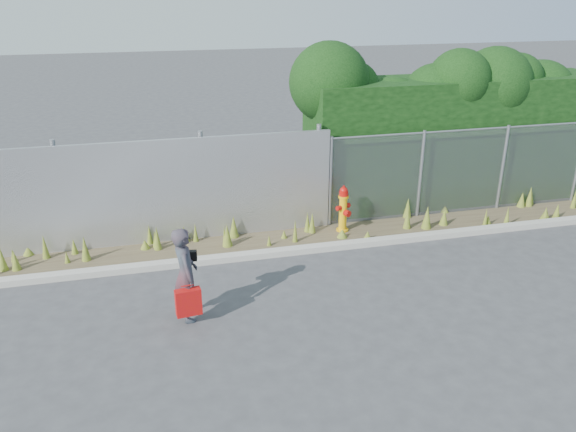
# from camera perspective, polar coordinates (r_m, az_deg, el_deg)

# --- Properties ---
(ground) EXTENTS (80.00, 80.00, 0.00)m
(ground) POSITION_cam_1_polar(r_m,az_deg,el_deg) (9.85, 3.69, -8.27)
(ground) COLOR #3D3D3F
(ground) RESTS_ON ground
(curb) EXTENTS (16.00, 0.22, 0.12)m
(curb) POSITION_cam_1_polar(r_m,az_deg,el_deg) (11.34, 0.99, -3.50)
(curb) COLOR #A8A397
(curb) RESTS_ON ground
(weed_strip) EXTENTS (16.00, 1.33, 0.54)m
(weed_strip) POSITION_cam_1_polar(r_m,az_deg,el_deg) (11.98, 1.15, -1.58)
(weed_strip) COLOR #4E412C
(weed_strip) RESTS_ON ground
(corrugated_fence) EXTENTS (8.50, 0.21, 2.30)m
(corrugated_fence) POSITION_cam_1_polar(r_m,az_deg,el_deg) (11.75, -16.04, 2.06)
(corrugated_fence) COLOR #A1A2A8
(corrugated_fence) RESTS_ON ground
(chainlink_fence) EXTENTS (6.50, 0.07, 2.05)m
(chainlink_fence) POSITION_cam_1_polar(r_m,az_deg,el_deg) (13.62, 17.28, 4.39)
(chainlink_fence) COLOR gray
(chainlink_fence) RESTS_ON ground
(hedge) EXTENTS (7.76, 2.01, 3.89)m
(hedge) POSITION_cam_1_polar(r_m,az_deg,el_deg) (14.27, 16.02, 9.70)
(hedge) COLOR black
(hedge) RESTS_ON ground
(fire_hydrant) EXTENTS (0.36, 0.32, 1.06)m
(fire_hydrant) POSITION_cam_1_polar(r_m,az_deg,el_deg) (12.19, 5.62, 0.64)
(fire_hydrant) COLOR #F1B10C
(fire_hydrant) RESTS_ON ground
(woman) EXTENTS (0.43, 0.61, 1.58)m
(woman) POSITION_cam_1_polar(r_m,az_deg,el_deg) (9.05, -10.36, -5.84)
(woman) COLOR #0E505C
(woman) RESTS_ON ground
(red_tote_bag) EXTENTS (0.40, 0.15, 0.53)m
(red_tote_bag) POSITION_cam_1_polar(r_m,az_deg,el_deg) (9.02, -10.08, -8.61)
(red_tote_bag) COLOR #B5120A
(black_shoulder_bag) EXTENTS (0.23, 0.09, 0.17)m
(black_shoulder_bag) POSITION_cam_1_polar(r_m,az_deg,el_deg) (9.19, -9.94, -3.99)
(black_shoulder_bag) COLOR black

